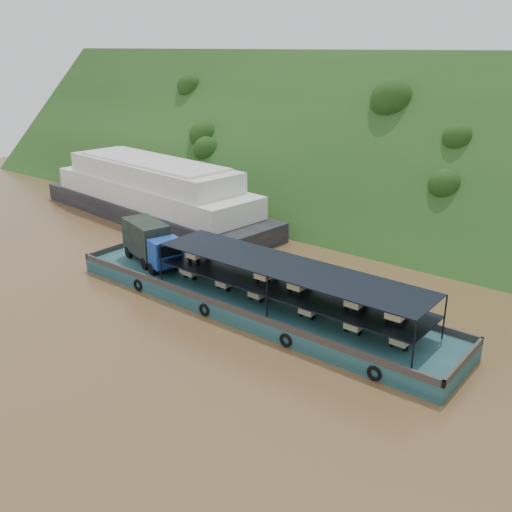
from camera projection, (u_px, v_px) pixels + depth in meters
The scene contains 4 objects.
ground at pixel (252, 307), 47.00m from camera, with size 160.00×160.00×0.00m, color brown.
hillside at pixel (428, 213), 73.38m from camera, with size 140.00×28.00×28.00m, color #183914.
cargo_barge at pixel (238, 290), 47.30m from camera, with size 35.00×7.18×5.02m.
passenger_ferry at pixel (153, 193), 70.21m from camera, with size 37.04×12.44×7.36m.
Camera 1 is at (26.82, -33.10, 20.32)m, focal length 40.00 mm.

